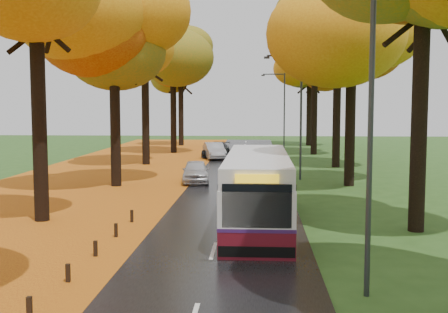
# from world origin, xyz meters

# --- Properties ---
(road) EXTENTS (6.50, 90.00, 0.04)m
(road) POSITION_xyz_m (0.00, 25.00, 0.02)
(road) COLOR black
(road) RESTS_ON ground
(centre_line) EXTENTS (0.12, 90.00, 0.01)m
(centre_line) POSITION_xyz_m (0.00, 25.00, 0.04)
(centre_line) COLOR silver
(centre_line) RESTS_ON road
(leaf_verge) EXTENTS (12.00, 90.00, 0.02)m
(leaf_verge) POSITION_xyz_m (-9.00, 25.00, 0.01)
(leaf_verge) COLOR maroon
(leaf_verge) RESTS_ON ground
(leaf_drift) EXTENTS (0.90, 90.00, 0.01)m
(leaf_drift) POSITION_xyz_m (-3.05, 25.00, 0.04)
(leaf_drift) COLOR orange
(leaf_drift) RESTS_ON road
(trees_left) EXTENTS (9.20, 74.00, 13.88)m
(trees_left) POSITION_xyz_m (-7.18, 27.06, 9.53)
(trees_left) COLOR black
(trees_left) RESTS_ON ground
(trees_right) EXTENTS (9.30, 74.20, 13.96)m
(trees_right) POSITION_xyz_m (7.19, 26.91, 9.69)
(trees_right) COLOR black
(trees_right) RESTS_ON ground
(streetlamp_near) EXTENTS (2.45, 0.18, 8.00)m
(streetlamp_near) POSITION_xyz_m (3.95, 8.00, 4.71)
(streetlamp_near) COLOR #333538
(streetlamp_near) RESTS_ON ground
(streetlamp_mid) EXTENTS (2.45, 0.18, 8.00)m
(streetlamp_mid) POSITION_xyz_m (3.95, 30.00, 4.71)
(streetlamp_mid) COLOR #333538
(streetlamp_mid) RESTS_ON ground
(streetlamp_far) EXTENTS (2.45, 0.18, 8.00)m
(streetlamp_far) POSITION_xyz_m (3.95, 52.00, 4.71)
(streetlamp_far) COLOR #333538
(streetlamp_far) RESTS_ON ground
(bus) EXTENTS (2.51, 10.70, 2.81)m
(bus) POSITION_xyz_m (1.44, 16.22, 1.51)
(bus) COLOR #5A0E19
(bus) RESTS_ON road
(car_white) EXTENTS (2.02, 4.14, 1.36)m
(car_white) POSITION_xyz_m (-2.35, 28.14, 0.72)
(car_white) COLOR silver
(car_white) RESTS_ON road
(car_silver) EXTENTS (2.48, 4.57, 1.43)m
(car_silver) POSITION_xyz_m (-2.35, 43.10, 0.75)
(car_silver) COLOR #9C9EA3
(car_silver) RESTS_ON road
(car_dark) EXTENTS (2.64, 4.72, 1.29)m
(car_dark) POSITION_xyz_m (-2.31, 44.90, 0.69)
(car_dark) COLOR black
(car_dark) RESTS_ON road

